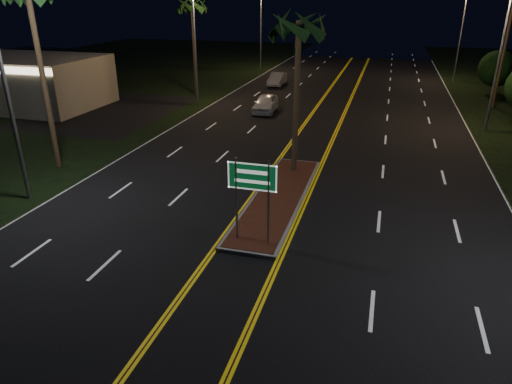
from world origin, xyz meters
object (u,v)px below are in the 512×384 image
(streetlight_left_near, at_px, (10,73))
(streetlight_left_far, at_px, (264,22))
(median_island, at_px, (278,198))
(shrub_far, at_px, (497,69))
(car_near, at_px, (266,102))
(streetlight_right_mid, at_px, (496,45))
(car_far, at_px, (277,78))
(commercial_building, at_px, (11,81))
(palm_median, at_px, (299,25))
(streetlight_right_far, at_px, (458,26))
(streetlight_left_mid, at_px, (199,35))
(highway_sign, at_px, (252,185))
(palm_left_far, at_px, (192,5))

(streetlight_left_near, height_order, streetlight_left_far, same)
(median_island, bearing_deg, shrub_far, 64.55)
(median_island, distance_m, car_near, 16.99)
(streetlight_right_mid, xyz_separation_m, car_far, (-17.34, 12.88, -4.92))
(commercial_building, bearing_deg, streetlight_right_mid, 3.14)
(streetlight_left_near, bearing_deg, palm_median, 31.49)
(streetlight_right_far, bearing_deg, commercial_building, -148.99)
(streetlight_left_mid, xyz_separation_m, palm_median, (10.61, -13.50, 1.62))
(streetlight_right_far, bearing_deg, shrub_far, -62.02)
(median_island, xyz_separation_m, streetlight_left_far, (-10.61, 37.00, 5.57))
(streetlight_left_mid, relative_size, car_near, 1.87)
(shrub_far, bearing_deg, median_island, -115.45)
(highway_sign, height_order, palm_median, palm_median)
(shrub_far, distance_m, car_far, 20.62)
(median_island, xyz_separation_m, highway_sign, (0.00, -4.20, 2.32))
(highway_sign, height_order, car_near, highway_sign)
(streetlight_left_mid, bearing_deg, streetlight_right_mid, -5.38)
(palm_left_far, bearing_deg, shrub_far, 16.74)
(streetlight_left_far, xyz_separation_m, palm_left_far, (-2.19, -16.00, 2.09))
(streetlight_left_near, xyz_separation_m, streetlight_right_mid, (21.23, 18.00, 0.00))
(car_near, bearing_deg, streetlight_left_far, 102.24)
(streetlight_left_near, height_order, streetlight_right_far, same)
(streetlight_left_near, distance_m, streetlight_left_far, 40.00)
(streetlight_left_mid, bearing_deg, palm_left_far, 118.67)
(palm_median, distance_m, car_near, 15.12)
(commercial_building, bearing_deg, car_near, 8.80)
(streetlight_left_far, xyz_separation_m, streetlight_right_mid, (21.23, -22.00, 0.00))
(palm_median, bearing_deg, highway_sign, -90.00)
(commercial_building, height_order, shrub_far, commercial_building)
(median_island, relative_size, streetlight_right_mid, 1.14)
(streetlight_right_mid, xyz_separation_m, streetlight_right_far, (0.00, 20.00, 0.00))
(streetlight_left_mid, bearing_deg, car_far, 70.34)
(median_island, distance_m, streetlight_left_mid, 20.80)
(palm_median, bearing_deg, commercial_building, 159.95)
(highway_sign, bearing_deg, palm_left_far, 116.92)
(highway_sign, bearing_deg, car_near, 103.46)
(palm_left_far, bearing_deg, streetlight_left_near, -84.79)
(streetlight_left_mid, xyz_separation_m, shrub_far, (24.41, 12.00, -3.32))
(palm_median, bearing_deg, streetlight_right_mid, 47.30)
(streetlight_right_mid, bearing_deg, palm_left_far, 165.63)
(streetlight_right_far, bearing_deg, highway_sign, -105.15)
(car_near, bearing_deg, palm_median, -72.18)
(shrub_far, bearing_deg, streetlight_left_near, -127.34)
(highway_sign, xyz_separation_m, streetlight_left_mid, (-10.61, 21.20, 3.25))
(streetlight_right_far, relative_size, car_near, 1.87)
(median_island, height_order, streetlight_right_mid, streetlight_right_mid)
(streetlight_right_mid, xyz_separation_m, palm_median, (-10.61, -11.50, 1.62))
(streetlight_right_mid, distance_m, palm_left_far, 24.26)
(streetlight_left_near, distance_m, streetlight_left_mid, 20.00)
(streetlight_left_near, xyz_separation_m, palm_left_far, (-2.19, 24.00, 2.09))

